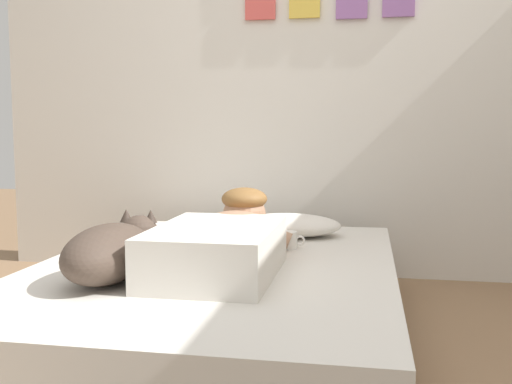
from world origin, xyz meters
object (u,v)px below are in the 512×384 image
bed (218,302)px  cell_phone (220,291)px  pillow (288,225)px  coffee_cup (287,240)px  dog (113,251)px  person_lying (225,240)px

bed → cell_phone: bearing=-74.8°
pillow → coffee_cup: (0.04, -0.31, -0.02)m
bed → dog: (-0.29, -0.34, 0.27)m
pillow → coffee_cup: bearing=-82.8°
dog → person_lying: bearing=37.3°
pillow → dog: dog is taller
pillow → coffee_cup: 0.31m
person_lying → dog: bearing=-142.7°
bed → person_lying: size_ratio=2.16×
pillow → cell_phone: 1.06m
person_lying → cell_phone: size_ratio=6.57×
person_lying → dog: size_ratio=1.60×
pillow → person_lying: (-0.15, -0.70, 0.05)m
person_lying → dog: 0.43m
person_lying → dog: (-0.34, -0.26, -0.00)m
bed → pillow: size_ratio=3.82×
person_lying → coffee_cup: 0.44m
dog → pillow: bearing=63.1°
bed → coffee_cup: size_ratio=15.90×
bed → pillow: pillow is taller
pillow → dog: 1.08m
coffee_cup → bed: bearing=-126.8°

